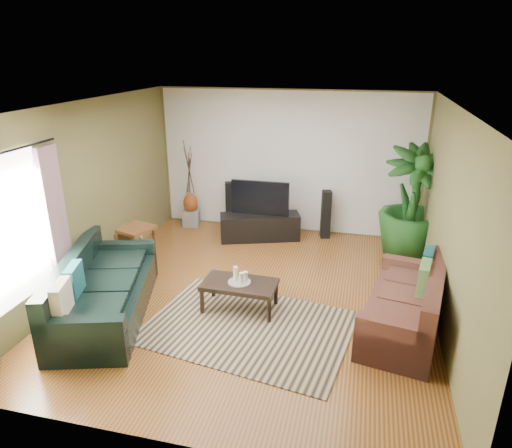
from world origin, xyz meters
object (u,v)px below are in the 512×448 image
(speaker_right, at_px, (326,214))
(pedestal, at_px, (191,218))
(vase, at_px, (191,203))
(sofa_right, at_px, (405,300))
(coffee_table, at_px, (240,296))
(television, at_px, (260,198))
(sofa_left, at_px, (105,286))
(tv_stand, at_px, (260,227))
(side_table, at_px, (136,242))
(speaker_left, at_px, (230,206))
(potted_plant, at_px, (412,203))

(speaker_right, xyz_separation_m, pedestal, (-2.70, 0.00, -0.30))
(speaker_right, height_order, vase, speaker_right)
(sofa_right, xyz_separation_m, coffee_table, (-2.14, -0.02, -0.22))
(television, xyz_separation_m, vase, (-1.52, 0.36, -0.34))
(sofa_right, bearing_deg, sofa_left, -70.42)
(tv_stand, bearing_deg, pedestal, 146.87)
(vase, xyz_separation_m, side_table, (-0.34, -1.69, -0.19))
(television, relative_size, speaker_left, 1.13)
(sofa_right, relative_size, speaker_left, 1.95)
(vase, bearing_deg, sofa_right, -35.80)
(pedestal, bearing_deg, sofa_left, -87.95)
(sofa_left, xyz_separation_m, speaker_left, (0.70, 3.42, 0.05))
(sofa_right, height_order, television, television)
(potted_plant, distance_m, vase, 4.21)
(sofa_right, height_order, speaker_right, speaker_right)
(tv_stand, xyz_separation_m, vase, (-1.52, 0.38, 0.23))
(coffee_table, bearing_deg, pedestal, 123.78)
(sofa_right, height_order, side_table, sofa_right)
(sofa_right, distance_m, side_table, 4.46)
(television, height_order, vase, television)
(potted_plant, bearing_deg, speaker_right, 162.08)
(speaker_left, distance_m, potted_plant, 3.40)
(television, height_order, speaker_left, television)
(television, height_order, pedestal, television)
(speaker_left, relative_size, potted_plant, 0.50)
(sofa_left, bearing_deg, vase, -14.61)
(sofa_left, xyz_separation_m, speaker_right, (2.58, 3.42, 0.03))
(sofa_left, xyz_separation_m, potted_plant, (4.04, 2.95, 0.53))
(potted_plant, height_order, side_table, potted_plant)
(potted_plant, bearing_deg, side_table, -164.86)
(coffee_table, bearing_deg, speaker_right, 74.39)
(sofa_left, bearing_deg, coffee_table, -88.88)
(television, relative_size, speaker_right, 1.17)
(vase, bearing_deg, speaker_left, 0.00)
(sofa_right, relative_size, vase, 4.50)
(speaker_right, relative_size, side_table, 1.62)
(sofa_left, distance_m, speaker_left, 3.49)
(pedestal, relative_size, side_table, 0.57)
(speaker_left, relative_size, vase, 2.31)
(tv_stand, relative_size, potted_plant, 0.77)
(sofa_right, bearing_deg, potted_plant, -173.58)
(vase, bearing_deg, sofa_left, -87.95)
(coffee_table, height_order, tv_stand, tv_stand)
(pedestal, distance_m, side_table, 1.73)
(tv_stand, height_order, pedestal, tv_stand)
(coffee_table, xyz_separation_m, speaker_right, (0.88, 2.88, 0.25))
(television, distance_m, pedestal, 1.69)
(speaker_left, bearing_deg, pedestal, 162.68)
(speaker_right, bearing_deg, speaker_left, 165.05)
(sofa_right, relative_size, pedestal, 5.77)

